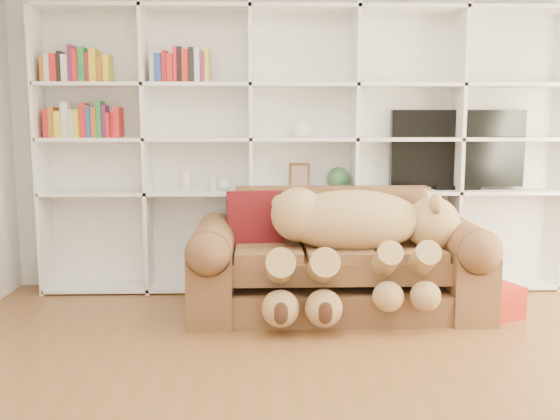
{
  "coord_description": "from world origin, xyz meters",
  "views": [
    {
      "loc": [
        -0.36,
        -2.99,
        1.44
      ],
      "look_at": [
        -0.22,
        1.63,
        0.79
      ],
      "focal_mm": 40.0,
      "sensor_mm": 36.0,
      "label": 1
    }
  ],
  "objects_px": {
    "sofa": "(336,266)",
    "teddy_bear": "(355,234)",
    "tv": "(457,150)",
    "gift_box": "(498,301)"
  },
  "relations": [
    {
      "from": "sofa",
      "to": "teddy_bear",
      "type": "height_order",
      "value": "teddy_bear"
    },
    {
      "from": "sofa",
      "to": "teddy_bear",
      "type": "relative_size",
      "value": 1.42
    },
    {
      "from": "teddy_bear",
      "to": "tv",
      "type": "xyz_separation_m",
      "value": [
        1.01,
        0.86,
        0.57
      ]
    },
    {
      "from": "teddy_bear",
      "to": "gift_box",
      "type": "bearing_deg",
      "value": -5.3
    },
    {
      "from": "teddy_bear",
      "to": "gift_box",
      "type": "height_order",
      "value": "teddy_bear"
    },
    {
      "from": "tv",
      "to": "teddy_bear",
      "type": "bearing_deg",
      "value": -139.34
    },
    {
      "from": "gift_box",
      "to": "teddy_bear",
      "type": "bearing_deg",
      "value": 179.05
    },
    {
      "from": "teddy_bear",
      "to": "gift_box",
      "type": "xyz_separation_m",
      "value": [
        1.08,
        -0.02,
        -0.51
      ]
    },
    {
      "from": "sofa",
      "to": "teddy_bear",
      "type": "distance_m",
      "value": 0.36
    },
    {
      "from": "teddy_bear",
      "to": "sofa",
      "type": "bearing_deg",
      "value": 116.65
    }
  ]
}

